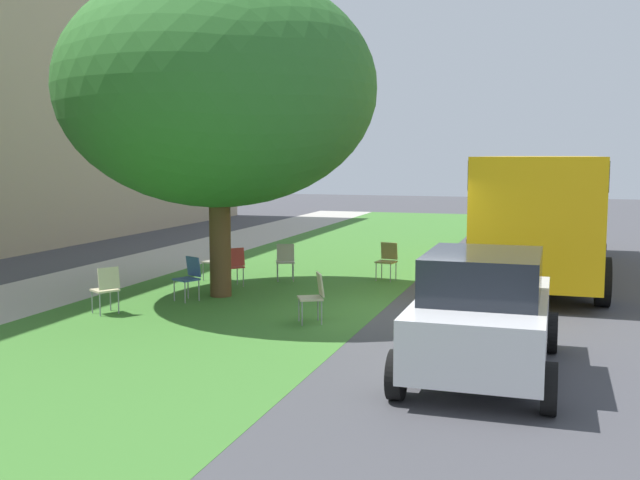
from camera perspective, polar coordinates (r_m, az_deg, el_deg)
ground at (r=14.06m, az=5.52°, el=-5.47°), size 80.00×80.00×0.00m
grass_verge at (r=15.04m, az=-6.52°, el=-4.69°), size 48.00×6.00×0.01m
sidewalk_strip at (r=17.29m, az=-19.98°, el=-3.58°), size 48.00×2.80×0.01m
street_tree at (r=15.46m, az=-7.80°, el=11.28°), size 6.42×6.42×6.60m
chair_0 at (r=17.32m, az=-2.66°, el=-1.45°), size 0.55×0.54×0.88m
chair_1 at (r=12.99m, az=-0.44°, el=-4.11°), size 0.56×0.56×0.88m
chair_2 at (r=17.53m, az=-7.93°, el=-1.41°), size 0.51×0.52×0.88m
chair_3 at (r=16.64m, az=-6.58°, el=-1.81°), size 0.59×0.59×0.88m
chair_4 at (r=14.25m, az=-15.98°, el=-3.42°), size 0.57×0.58×0.88m
chair_5 at (r=15.21m, az=-9.94°, el=-2.65°), size 0.56×0.55×0.88m
chair_6 at (r=17.50m, az=5.16°, el=-1.39°), size 0.49×0.48×0.88m
parked_car at (r=10.15m, az=12.33°, el=-5.42°), size 3.70×1.92×1.65m
school_bus at (r=19.24m, az=16.53°, el=2.79°), size 10.40×2.80×2.88m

